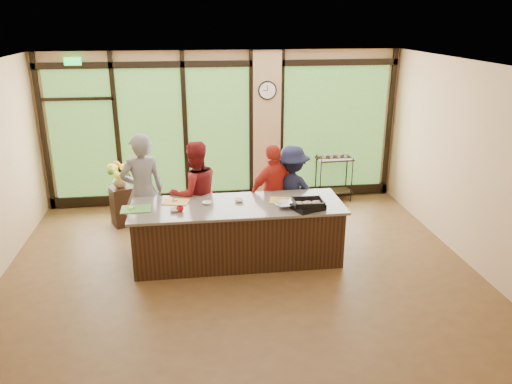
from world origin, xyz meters
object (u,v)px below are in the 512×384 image
object	(u,v)px
flower_stand	(122,206)
bar_cart	(334,172)
cook_right	(292,192)
roasting_pan	(308,207)
island_base	(238,234)
cook_left	(143,192)

from	to	relation	value
flower_stand	bar_cart	xyz separation A→B (m)	(4.16, 0.79, 0.23)
cook_right	flower_stand	distance (m)	3.09
roasting_pan	island_base	bearing A→B (deg)	139.88
island_base	cook_right	bearing A→B (deg)	38.50
flower_stand	bar_cart	bearing A→B (deg)	-13.13
island_base	roasting_pan	distance (m)	1.18
bar_cart	roasting_pan	bearing A→B (deg)	-117.00
cook_left	bar_cart	xyz separation A→B (m)	(3.67, 1.76, -0.37)
island_base	cook_left	xyz separation A→B (m)	(-1.45, 0.69, 0.51)
cook_right	bar_cart	distance (m)	2.06
cook_left	roasting_pan	size ratio (longest dim) A/B	4.39
cook_left	roasting_pan	world-z (taller)	cook_left
island_base	roasting_pan	xyz separation A→B (m)	(1.01, -0.32, 0.52)
flower_stand	bar_cart	size ratio (longest dim) A/B	0.73
cook_right	island_base	bearing A→B (deg)	63.04
flower_stand	cook_right	bearing A→B (deg)	-40.17
cook_left	cook_right	size ratio (longest dim) A/B	1.20
roasting_pan	bar_cart	world-z (taller)	roasting_pan
cook_left	bar_cart	size ratio (longest dim) A/B	1.95
cook_left	roasting_pan	xyz separation A→B (m)	(2.46, -1.01, 0.01)
cook_left	cook_right	world-z (taller)	cook_left
island_base	flower_stand	xyz separation A→B (m)	(-1.94, 1.66, -0.08)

